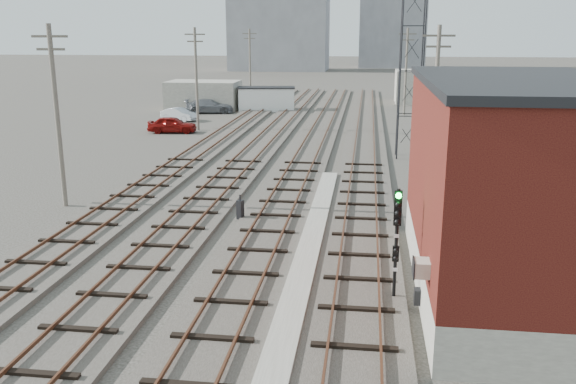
% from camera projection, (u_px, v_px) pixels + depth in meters
% --- Properties ---
extents(ground, '(320.00, 320.00, 0.00)m').
position_uv_depth(ground, '(344.00, 112.00, 67.89)').
color(ground, '#282621').
rests_on(ground, ground).
extents(track_right, '(3.20, 90.00, 0.39)m').
position_uv_depth(track_right, '(365.00, 145.00, 47.41)').
color(track_right, '#332D28').
rests_on(track_right, ground).
extents(track_mid_right, '(3.20, 90.00, 0.39)m').
position_uv_depth(track_mid_right, '(314.00, 143.00, 47.91)').
color(track_mid_right, '#332D28').
rests_on(track_mid_right, ground).
extents(track_mid_left, '(3.20, 90.00, 0.39)m').
position_uv_depth(track_mid_left, '(263.00, 142.00, 48.42)').
color(track_mid_left, '#332D28').
rests_on(track_mid_left, ground).
extents(track_left, '(3.20, 90.00, 0.39)m').
position_uv_depth(track_left, '(214.00, 141.00, 48.92)').
color(track_left, '#332D28').
rests_on(track_left, ground).
extents(platform_curb, '(0.90, 28.00, 0.26)m').
position_uv_depth(platform_curb, '(307.00, 257.00, 23.68)').
color(platform_curb, gray).
rests_on(platform_curb, ground).
extents(brick_building, '(6.54, 12.20, 7.22)m').
position_uv_depth(brick_building, '(514.00, 188.00, 19.99)').
color(brick_building, gray).
rests_on(brick_building, ground).
extents(lattice_tower, '(1.60, 1.60, 15.00)m').
position_uv_depth(lattice_tower, '(412.00, 49.00, 41.31)').
color(lattice_tower, black).
rests_on(lattice_tower, ground).
extents(utility_pole_left_a, '(1.80, 0.24, 9.00)m').
position_uv_depth(utility_pole_left_a, '(57.00, 112.00, 29.88)').
color(utility_pole_left_a, '#595147').
rests_on(utility_pole_left_a, ground).
extents(utility_pole_left_b, '(1.80, 0.24, 9.00)m').
position_uv_depth(utility_pole_left_b, '(196.00, 76.00, 53.85)').
color(utility_pole_left_b, '#595147').
rests_on(utility_pole_left_b, ground).
extents(utility_pole_left_c, '(1.80, 0.24, 9.00)m').
position_uv_depth(utility_pole_left_c, '(250.00, 63.00, 77.82)').
color(utility_pole_left_c, '#595147').
rests_on(utility_pole_left_c, ground).
extents(utility_pole_right_a, '(1.80, 0.24, 9.00)m').
position_uv_depth(utility_pole_right_a, '(435.00, 100.00, 35.17)').
color(utility_pole_right_a, '#595147').
rests_on(utility_pole_right_a, ground).
extents(utility_pole_right_b, '(1.80, 0.24, 9.00)m').
position_uv_depth(utility_pole_right_b, '(406.00, 69.00, 63.93)').
color(utility_pole_right_b, '#595147').
rests_on(utility_pole_right_b, ground).
extents(apartment_left, '(22.00, 14.00, 30.00)m').
position_uv_depth(apartment_left, '(280.00, 3.00, 138.24)').
color(apartment_left, gray).
rests_on(apartment_left, ground).
extents(apartment_right, '(16.00, 12.00, 26.00)m').
position_uv_depth(apartment_right, '(393.00, 13.00, 149.87)').
color(apartment_right, gray).
rests_on(apartment_right, ground).
extents(shed_left, '(8.00, 5.00, 3.20)m').
position_uv_depth(shed_left, '(204.00, 95.00, 69.49)').
color(shed_left, gray).
rests_on(shed_left, ground).
extents(shed_right, '(6.00, 6.00, 4.00)m').
position_uv_depth(shed_right, '(420.00, 87.00, 75.83)').
color(shed_right, gray).
rests_on(shed_right, ground).
extents(signal_mast, '(0.40, 0.41, 3.83)m').
position_uv_depth(signal_mast, '(396.00, 238.00, 19.49)').
color(signal_mast, gray).
rests_on(signal_mast, ground).
extents(switch_stand, '(0.36, 0.36, 1.18)m').
position_uv_depth(switch_stand, '(240.00, 209.00, 28.49)').
color(switch_stand, black).
rests_on(switch_stand, ground).
extents(site_trailer, '(6.66, 3.64, 2.67)m').
position_uv_depth(site_trailer, '(267.00, 99.00, 68.17)').
color(site_trailer, white).
rests_on(site_trailer, ground).
extents(car_red, '(4.42, 2.18, 1.45)m').
position_uv_depth(car_red, '(172.00, 125.00, 53.43)').
color(car_red, maroon).
rests_on(car_red, ground).
extents(car_silver, '(4.08, 2.61, 1.27)m').
position_uv_depth(car_silver, '(179.00, 114.00, 60.79)').
color(car_silver, '#B8BBC0').
rests_on(car_silver, ground).
extents(car_grey, '(5.52, 3.04, 1.51)m').
position_uv_depth(car_grey, '(209.00, 106.00, 66.47)').
color(car_grey, slate).
rests_on(car_grey, ground).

